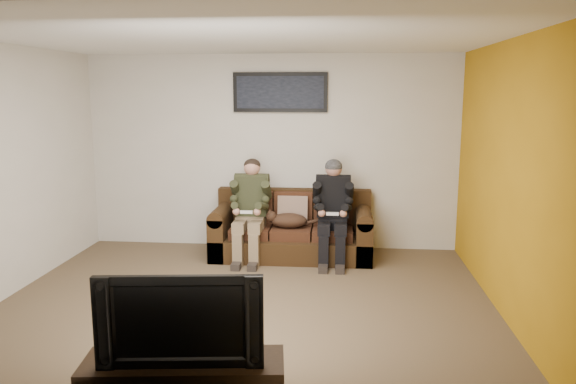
# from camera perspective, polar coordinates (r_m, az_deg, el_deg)

# --- Properties ---
(floor) EXTENTS (5.00, 5.00, 0.00)m
(floor) POSITION_cam_1_polar(r_m,az_deg,el_deg) (5.73, -4.45, -11.49)
(floor) COLOR brown
(floor) RESTS_ON ground
(ceiling) EXTENTS (5.00, 5.00, 0.00)m
(ceiling) POSITION_cam_1_polar(r_m,az_deg,el_deg) (5.35, -4.85, 15.36)
(ceiling) COLOR silver
(ceiling) RESTS_ON ground
(wall_back) EXTENTS (5.00, 0.00, 5.00)m
(wall_back) POSITION_cam_1_polar(r_m,az_deg,el_deg) (7.59, -1.70, 4.05)
(wall_back) COLOR beige
(wall_back) RESTS_ON ground
(wall_front) EXTENTS (5.00, 0.00, 5.00)m
(wall_front) POSITION_cam_1_polar(r_m,az_deg,el_deg) (3.24, -11.58, -4.63)
(wall_front) COLOR beige
(wall_front) RESTS_ON ground
(wall_right) EXTENTS (0.00, 4.50, 4.50)m
(wall_right) POSITION_cam_1_polar(r_m,az_deg,el_deg) (5.53, 21.78, 0.99)
(wall_right) COLOR beige
(wall_right) RESTS_ON ground
(accent_wall_right) EXTENTS (0.00, 4.50, 4.50)m
(accent_wall_right) POSITION_cam_1_polar(r_m,az_deg,el_deg) (5.53, 21.68, 0.99)
(accent_wall_right) COLOR #B88112
(accent_wall_right) RESTS_ON ground
(sofa) EXTENTS (2.03, 0.88, 0.83)m
(sofa) POSITION_cam_1_polar(r_m,az_deg,el_deg) (7.32, 0.46, -4.04)
(sofa) COLOR #33200F
(sofa) RESTS_ON ground
(throw_pillow) EXTENTS (0.39, 0.19, 0.38)m
(throw_pillow) POSITION_cam_1_polar(r_m,az_deg,el_deg) (7.29, 0.49, -1.85)
(throw_pillow) COLOR #896C5A
(throw_pillow) RESTS_ON sofa
(throw_blanket) EXTENTS (0.42, 0.20, 0.07)m
(throw_blanket) POSITION_cam_1_polar(r_m,az_deg,el_deg) (7.53, -4.03, 0.38)
(throw_blanket) COLOR tan
(throw_blanket) RESTS_ON sofa
(person_left) EXTENTS (0.51, 0.87, 1.26)m
(person_left) POSITION_cam_1_polar(r_m,az_deg,el_deg) (7.13, -3.84, -1.25)
(person_left) COLOR #836E51
(person_left) RESTS_ON sofa
(person_right) EXTENTS (0.51, 0.86, 1.27)m
(person_right) POSITION_cam_1_polar(r_m,az_deg,el_deg) (7.04, 4.59, -1.37)
(person_right) COLOR black
(person_right) RESTS_ON sofa
(cat) EXTENTS (0.66, 0.26, 0.24)m
(cat) POSITION_cam_1_polar(r_m,az_deg,el_deg) (7.11, -0.08, -2.87)
(cat) COLOR #462B1B
(cat) RESTS_ON sofa
(framed_poster) EXTENTS (1.25, 0.05, 0.52)m
(framed_poster) POSITION_cam_1_polar(r_m,az_deg,el_deg) (7.50, -0.80, 10.10)
(framed_poster) COLOR black
(framed_poster) RESTS_ON wall_back
(television) EXTENTS (1.06, 0.26, 0.60)m
(television) POSITION_cam_1_polar(r_m,az_deg,el_deg) (3.72, -10.74, -12.25)
(television) COLOR black
(television) RESTS_ON tv_stand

